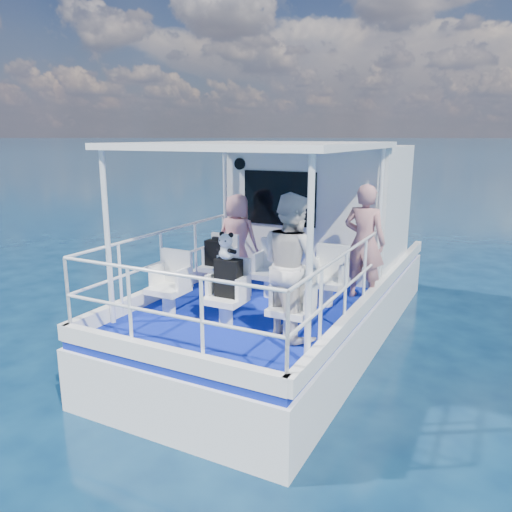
% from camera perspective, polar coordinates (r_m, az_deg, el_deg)
% --- Properties ---
extents(ground, '(2000.00, 2000.00, 0.00)m').
position_cam_1_polar(ground, '(7.73, 0.87, -11.40)').
color(ground, '#081F3A').
rests_on(ground, ground).
extents(hull, '(3.00, 7.00, 1.60)m').
position_cam_1_polar(hull, '(8.56, 3.88, -8.87)').
color(hull, white).
rests_on(hull, ground).
extents(deck, '(2.90, 6.90, 0.10)m').
position_cam_1_polar(deck, '(8.28, 3.97, -3.42)').
color(deck, navy).
rests_on(deck, hull).
extents(cabin, '(2.85, 2.00, 2.20)m').
position_cam_1_polar(cabin, '(9.22, 7.30, 5.57)').
color(cabin, white).
rests_on(cabin, deck).
extents(canopy, '(3.00, 3.20, 0.08)m').
position_cam_1_polar(canopy, '(6.83, 0.21, 12.53)').
color(canopy, white).
rests_on(canopy, cabin).
extents(canopy_posts, '(2.77, 2.97, 2.20)m').
position_cam_1_polar(canopy_posts, '(6.90, 0.01, 3.02)').
color(canopy_posts, white).
rests_on(canopy_posts, deck).
extents(railings, '(2.84, 3.59, 1.00)m').
position_cam_1_polar(railings, '(6.76, -1.25, -2.43)').
color(railings, white).
rests_on(railings, deck).
extents(seat_port_fwd, '(0.48, 0.46, 0.38)m').
position_cam_1_polar(seat_port_fwd, '(7.92, -4.30, -2.39)').
color(seat_port_fwd, white).
rests_on(seat_port_fwd, deck).
extents(seat_center_fwd, '(0.48, 0.46, 0.38)m').
position_cam_1_polar(seat_center_fwd, '(7.51, 1.58, -3.26)').
color(seat_center_fwd, white).
rests_on(seat_center_fwd, deck).
extents(seat_stbd_fwd, '(0.48, 0.46, 0.38)m').
position_cam_1_polar(seat_stbd_fwd, '(7.19, 8.08, -4.18)').
color(seat_stbd_fwd, white).
rests_on(seat_stbd_fwd, deck).
extents(seat_port_aft, '(0.48, 0.46, 0.38)m').
position_cam_1_polar(seat_port_aft, '(6.90, -9.95, -5.00)').
color(seat_port_aft, white).
rests_on(seat_port_aft, deck).
extents(seat_center_aft, '(0.48, 0.46, 0.38)m').
position_cam_1_polar(seat_center_aft, '(6.42, -3.47, -6.24)').
color(seat_center_aft, white).
rests_on(seat_center_aft, deck).
extents(seat_stbd_aft, '(0.48, 0.46, 0.38)m').
position_cam_1_polar(seat_stbd_aft, '(6.04, 3.97, -7.55)').
color(seat_stbd_aft, white).
rests_on(seat_stbd_aft, deck).
extents(passenger_port_fwd, '(0.56, 0.42, 1.44)m').
position_cam_1_polar(passenger_port_fwd, '(8.27, -2.16, 2.11)').
color(passenger_port_fwd, '#D5898B').
rests_on(passenger_port_fwd, deck).
extents(passenger_stbd_fwd, '(0.64, 0.44, 1.70)m').
position_cam_1_polar(passenger_stbd_fwd, '(7.47, 12.28, 1.57)').
color(passenger_stbd_fwd, tan).
rests_on(passenger_stbd_fwd, deck).
extents(passenger_stbd_aft, '(1.06, 1.01, 1.73)m').
position_cam_1_polar(passenger_stbd_aft, '(5.92, 4.13, -1.11)').
color(passenger_stbd_aft, silver).
rests_on(passenger_stbd_aft, deck).
extents(backpack_port, '(0.31, 0.17, 0.40)m').
position_cam_1_polar(backpack_port, '(7.82, -4.63, 0.35)').
color(backpack_port, black).
rests_on(backpack_port, seat_port_fwd).
extents(backpack_center, '(0.32, 0.18, 0.49)m').
position_cam_1_polar(backpack_center, '(6.29, -3.16, -2.52)').
color(backpack_center, black).
rests_on(backpack_center, seat_center_aft).
extents(compact_camera, '(0.10, 0.06, 0.06)m').
position_cam_1_polar(compact_camera, '(7.77, -4.68, 1.99)').
color(compact_camera, black).
rests_on(compact_camera, backpack_port).
extents(panda, '(0.22, 0.19, 0.34)m').
position_cam_1_polar(panda, '(6.17, -3.39, 1.15)').
color(panda, white).
rests_on(panda, backpack_center).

